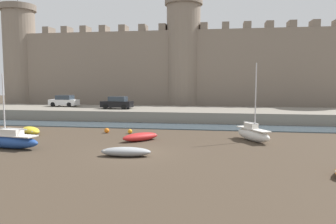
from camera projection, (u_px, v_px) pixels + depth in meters
ground_plane at (135, 153)px, 23.01m from camera, size 160.00×160.00×0.00m
water_channel at (166, 126)px, 36.25m from camera, size 80.00×4.50×0.10m
quay_road at (175, 114)px, 43.32m from camera, size 69.36×10.00×1.36m
castle at (183, 64)px, 52.75m from camera, size 63.36×5.99×21.01m
rowboat_near_channel_left at (141, 137)px, 27.62m from camera, size 3.19×3.18×0.69m
sailboat_near_channel_right at (253, 133)px, 27.54m from camera, size 2.99×4.21×6.53m
rowboat_foreground_left at (126, 151)px, 21.99m from camera, size 3.47×1.38×0.63m
rowboat_foreground_right at (31, 130)px, 31.14m from camera, size 3.34×3.14×0.69m
sailboat_foreground_centre at (8, 140)px, 24.65m from camera, size 5.54×2.22×5.59m
mooring_buoy_near_channel at (130, 131)px, 31.37m from camera, size 0.44×0.44×0.44m
mooring_buoy_off_centre at (107, 130)px, 31.76m from camera, size 0.49×0.49×0.49m
car_quay_west at (117, 103)px, 43.28m from camera, size 4.21×2.09×1.62m
car_quay_east at (64, 101)px, 47.11m from camera, size 4.21×2.09×1.62m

